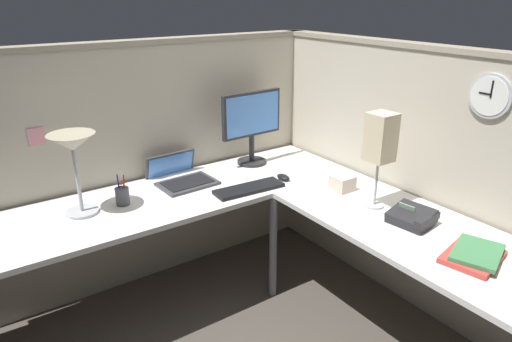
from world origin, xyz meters
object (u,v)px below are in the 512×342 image
(desk_lamp_dome, at_px, (73,149))
(desk_lamp_paper, at_px, (381,140))
(computer_mouse, at_px, (283,177))
(keyboard, at_px, (249,189))
(wall_clock, at_px, (491,96))
(laptop, at_px, (180,176))
(book_stack, at_px, (474,255))
(pen_cup, at_px, (122,196))
(office_phone, at_px, (413,217))
(monitor, at_px, (252,122))
(tissue_box, at_px, (342,183))

(desk_lamp_dome, bearing_deg, desk_lamp_paper, -31.66)
(computer_mouse, bearing_deg, desk_lamp_dome, 168.28)
(keyboard, distance_m, wall_clock, 1.38)
(computer_mouse, height_order, desk_lamp_dome, desk_lamp_dome)
(desk_lamp_dome, height_order, wall_clock, wall_clock)
(laptop, bearing_deg, computer_mouse, -34.35)
(computer_mouse, xyz_separation_m, book_stack, (0.12, -1.22, 0.00))
(keyboard, xyz_separation_m, pen_cup, (-0.69, 0.24, 0.04))
(desk_lamp_paper, xyz_separation_m, wall_clock, (0.32, -0.37, 0.26))
(office_phone, height_order, wall_clock, wall_clock)
(laptop, distance_m, computer_mouse, 0.65)
(office_phone, distance_m, book_stack, 0.37)
(keyboard, bearing_deg, monitor, 57.24)
(monitor, distance_m, laptop, 0.61)
(keyboard, distance_m, computer_mouse, 0.27)
(monitor, bearing_deg, desk_lamp_dome, -174.27)
(computer_mouse, bearing_deg, keyboard, -177.07)
(laptop, distance_m, book_stack, 1.72)
(pen_cup, bearing_deg, monitor, 8.12)
(monitor, relative_size, computer_mouse, 4.81)
(monitor, distance_m, wall_clock, 1.46)
(computer_mouse, bearing_deg, office_phone, -78.46)
(keyboard, bearing_deg, laptop, 128.77)
(laptop, height_order, office_phone, laptop)
(office_phone, xyz_separation_m, wall_clock, (0.32, -0.11, 0.61))
(office_phone, bearing_deg, desk_lamp_dome, 141.03)
(office_phone, distance_m, tissue_box, 0.52)
(office_phone, distance_m, wall_clock, 0.70)
(monitor, bearing_deg, tissue_box, -75.21)
(laptop, bearing_deg, monitor, -0.51)
(monitor, distance_m, pen_cup, 1.01)
(desk_lamp_paper, distance_m, wall_clock, 0.56)
(monitor, bearing_deg, book_stack, -85.84)
(laptop, relative_size, tissue_box, 3.29)
(desk_lamp_paper, bearing_deg, wall_clock, -49.21)
(monitor, xyz_separation_m, laptop, (-0.55, 0.00, -0.27))
(tissue_box, relative_size, wall_clock, 0.55)
(wall_clock, bearing_deg, laptop, 127.90)
(book_stack, distance_m, tissue_box, 0.90)
(computer_mouse, height_order, office_phone, office_phone)
(tissue_box, bearing_deg, computer_mouse, 120.17)
(keyboard, height_order, tissue_box, tissue_box)
(laptop, bearing_deg, book_stack, -67.35)
(keyboard, relative_size, tissue_box, 3.58)
(computer_mouse, height_order, desk_lamp_paper, desk_lamp_paper)
(monitor, height_order, desk_lamp_paper, desk_lamp_paper)
(laptop, bearing_deg, wall_clock, -52.10)
(tissue_box, bearing_deg, desk_lamp_paper, -93.07)
(desk_lamp_dome, bearing_deg, laptop, 10.98)
(pen_cup, xyz_separation_m, tissue_box, (1.15, -0.55, -0.01))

